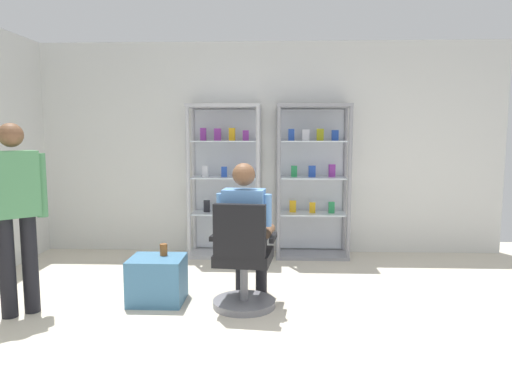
{
  "coord_description": "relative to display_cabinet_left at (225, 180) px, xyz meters",
  "views": [
    {
      "loc": [
        0.09,
        -3.17,
        1.54
      ],
      "look_at": [
        -0.09,
        1.21,
        1.0
      ],
      "focal_mm": 33.18,
      "sensor_mm": 36.0,
      "label": 1
    }
  ],
  "objects": [
    {
      "name": "standing_customer",
      "position": [
        -1.54,
        -2.12,
        -0.03
      ],
      "size": [
        0.41,
        0.41,
        1.63
      ],
      "color": "black",
      "rests_on": "ground"
    },
    {
      "name": "storage_crate",
      "position": [
        -0.44,
        -1.77,
        -0.76
      ],
      "size": [
        0.49,
        0.43,
        0.42
      ],
      "primitive_type": "cube",
      "color": "teal",
      "rests_on": "ground"
    },
    {
      "name": "seated_shopkeeper",
      "position": [
        0.37,
        -1.75,
        -0.25
      ],
      "size": [
        0.52,
        0.59,
        1.29
      ],
      "color": "black",
      "rests_on": "ground"
    },
    {
      "name": "tea_glass",
      "position": [
        -0.4,
        -1.69,
        -0.49
      ],
      "size": [
        0.07,
        0.07,
        0.11
      ],
      "primitive_type": "cylinder",
      "color": "brown",
      "rests_on": "storage_crate"
    },
    {
      "name": "ground_plane",
      "position": [
        0.55,
        -2.77,
        -0.97
      ],
      "size": [
        7.2,
        7.2,
        0.0
      ],
      "primitive_type": "plane",
      "color": "beige"
    },
    {
      "name": "office_chair",
      "position": [
        0.36,
        -1.91,
        -0.57
      ],
      "size": [
        0.59,
        0.56,
        0.96
      ],
      "color": "slate",
      "rests_on": "ground"
    },
    {
      "name": "display_cabinet_right",
      "position": [
        1.1,
        -0.0,
        -0.0
      ],
      "size": [
        0.9,
        0.45,
        1.9
      ],
      "color": "gray",
      "rests_on": "ground"
    },
    {
      "name": "back_wall",
      "position": [
        0.55,
        0.23,
        0.38
      ],
      "size": [
        6.0,
        0.1,
        2.7
      ],
      "primitive_type": "cube",
      "color": "silver",
      "rests_on": "ground"
    },
    {
      "name": "display_cabinet_left",
      "position": [
        0.0,
        0.0,
        0.0
      ],
      "size": [
        0.9,
        0.45,
        1.9
      ],
      "color": "#B7B7BC",
      "rests_on": "ground"
    }
  ]
}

